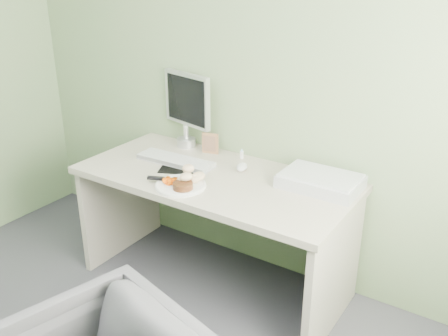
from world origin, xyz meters
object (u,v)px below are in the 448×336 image
Objects in this scene: plate at (181,186)px; monitor at (187,106)px; scanner at (320,182)px; desk at (215,204)px.

monitor reaches higher than plate.
monitor is (-0.36, 0.54, 0.26)m from plate.
plate is at bearing -147.28° from scanner.
monitor is (-0.99, 0.13, 0.24)m from scanner.
plate is 0.57× the size of monitor.
monitor is at bearing 123.61° from plate.
desk is at bearing 73.59° from plate.
scanner is at bearing 5.57° from monitor.
monitor reaches higher than scanner.
plate is 0.70m from monitor.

